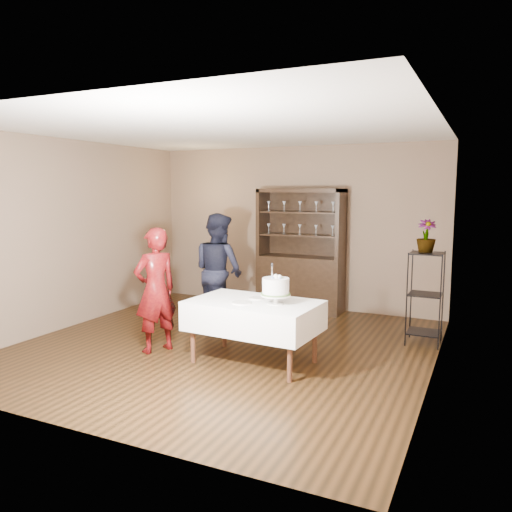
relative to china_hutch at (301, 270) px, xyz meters
The scene contains 14 objects.
floor 2.36m from the china_hutch, 95.08° to the right, with size 5.00×5.00×0.00m, color black.
ceiling 3.04m from the china_hutch, 95.08° to the right, with size 5.00×5.00×0.00m, color silver.
back_wall 0.76m from the china_hutch, 128.88° to the left, with size 5.00×0.02×2.70m, color brown.
wall_left 3.58m from the china_hutch, 140.17° to the right, with size 0.02×5.00×2.70m, color brown.
wall_right 3.29m from the china_hutch, 44.39° to the right, with size 0.02×5.00×2.70m, color brown.
china_hutch is the anchor object (origin of this frame).
plant_etagere 2.33m from the china_hutch, 26.83° to the right, with size 0.42×0.42×1.20m.
cake_table 2.67m from the china_hutch, 81.48° to the right, with size 1.51×0.99×0.72m.
woman 2.90m from the china_hutch, 107.50° to the right, with size 0.56×0.37×1.53m, color #35040B.
man 1.64m from the china_hutch, 116.56° to the right, with size 0.80×0.63×1.65m, color black.
cake 2.76m from the china_hutch, 75.77° to the right, with size 0.33×0.33×0.46m.
plate_near 2.82m from the china_hutch, 83.47° to the right, with size 0.22×0.22×0.01m, color white.
plate_far 2.55m from the china_hutch, 81.63° to the right, with size 0.17×0.17×0.01m, color white.
potted_plant 2.41m from the china_hutch, 26.30° to the right, with size 0.24×0.24×0.42m, color #4D7437.
Camera 1 is at (2.97, -5.40, 1.98)m, focal length 35.00 mm.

